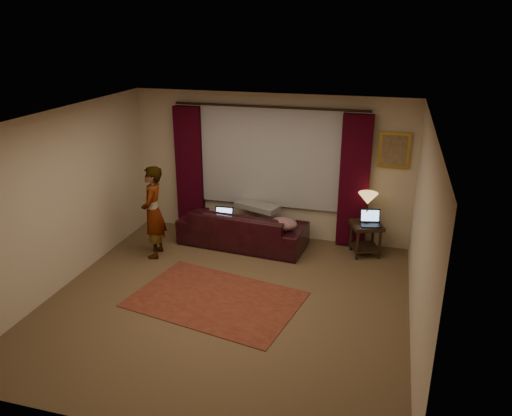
{
  "coord_description": "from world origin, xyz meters",
  "views": [
    {
      "loc": [
        2.04,
        -5.82,
        3.73
      ],
      "look_at": [
        0.1,
        1.2,
        1.0
      ],
      "focal_mm": 35.0,
      "sensor_mm": 36.0,
      "label": 1
    }
  ],
  "objects_px": {
    "end_table": "(365,239)",
    "tiffany_lamp": "(367,208)",
    "laptop_sofa": "(222,216)",
    "laptop_table": "(371,219)",
    "person": "(153,212)",
    "sofa": "(243,221)"
  },
  "relations": [
    {
      "from": "tiffany_lamp",
      "to": "laptop_table",
      "type": "xyz_separation_m",
      "value": [
        0.09,
        -0.12,
        -0.14
      ]
    },
    {
      "from": "end_table",
      "to": "laptop_table",
      "type": "xyz_separation_m",
      "value": [
        0.07,
        -0.06,
        0.4
      ]
    },
    {
      "from": "tiffany_lamp",
      "to": "person",
      "type": "distance_m",
      "value": 3.55
    },
    {
      "from": "laptop_sofa",
      "to": "end_table",
      "type": "height_order",
      "value": "laptop_sofa"
    },
    {
      "from": "tiffany_lamp",
      "to": "person",
      "type": "xyz_separation_m",
      "value": [
        -3.39,
        -1.03,
        -0.05
      ]
    },
    {
      "from": "tiffany_lamp",
      "to": "person",
      "type": "bearing_deg",
      "value": -163.1
    },
    {
      "from": "laptop_table",
      "to": "laptop_sofa",
      "type": "bearing_deg",
      "value": 172.96
    },
    {
      "from": "laptop_sofa",
      "to": "tiffany_lamp",
      "type": "distance_m",
      "value": 2.47
    },
    {
      "from": "end_table",
      "to": "sofa",
      "type": "bearing_deg",
      "value": -175.37
    },
    {
      "from": "laptop_sofa",
      "to": "laptop_table",
      "type": "distance_m",
      "value": 2.53
    },
    {
      "from": "laptop_sofa",
      "to": "laptop_table",
      "type": "relative_size",
      "value": 0.98
    },
    {
      "from": "person",
      "to": "tiffany_lamp",
      "type": "bearing_deg",
      "value": 94.22
    },
    {
      "from": "end_table",
      "to": "person",
      "type": "distance_m",
      "value": 3.58
    },
    {
      "from": "sofa",
      "to": "laptop_table",
      "type": "xyz_separation_m",
      "value": [
        2.19,
        0.11,
        0.24
      ]
    },
    {
      "from": "end_table",
      "to": "tiffany_lamp",
      "type": "distance_m",
      "value": 0.55
    },
    {
      "from": "end_table",
      "to": "person",
      "type": "xyz_separation_m",
      "value": [
        -3.41,
        -0.98,
        0.5
      ]
    },
    {
      "from": "laptop_sofa",
      "to": "person",
      "type": "relative_size",
      "value": 0.23
    },
    {
      "from": "sofa",
      "to": "laptop_sofa",
      "type": "distance_m",
      "value": 0.38
    },
    {
      "from": "sofa",
      "to": "person",
      "type": "xyz_separation_m",
      "value": [
        -1.3,
        -0.8,
        0.33
      ]
    },
    {
      "from": "sofa",
      "to": "tiffany_lamp",
      "type": "height_order",
      "value": "tiffany_lamp"
    },
    {
      "from": "sofa",
      "to": "tiffany_lamp",
      "type": "distance_m",
      "value": 2.15
    },
    {
      "from": "sofa",
      "to": "laptop_sofa",
      "type": "bearing_deg",
      "value": 28.82
    }
  ]
}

